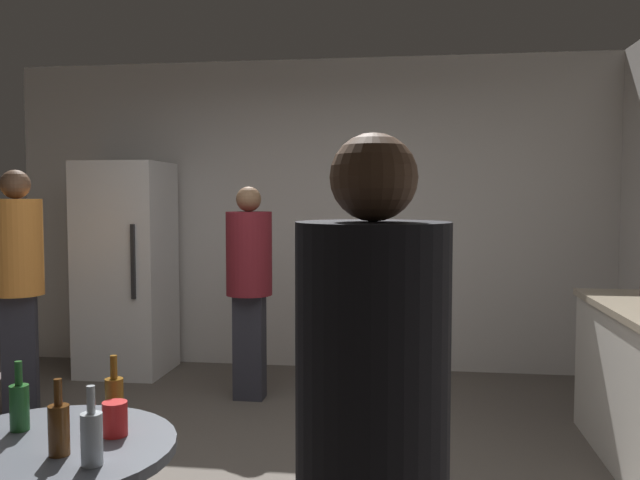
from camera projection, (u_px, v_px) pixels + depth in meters
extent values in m
cube|color=silver|center=(309.00, 215.00, 5.85)|extent=(5.32, 0.06, 2.70)
cube|color=white|center=(126.00, 268.00, 5.66)|extent=(0.70, 0.65, 1.80)
cube|color=#262628|center=(133.00, 262.00, 5.29)|extent=(0.03, 0.03, 0.60)
cylinder|color=#4C515B|center=(45.00, 451.00, 2.05)|extent=(0.80, 0.80, 0.03)
cylinder|color=#8C5919|center=(114.00, 400.00, 2.26)|extent=(0.06, 0.06, 0.15)
cylinder|color=#8C5919|center=(114.00, 367.00, 2.25)|extent=(0.02, 0.02, 0.08)
cylinder|color=#593314|center=(59.00, 430.00, 1.97)|extent=(0.06, 0.06, 0.15)
cylinder|color=#593314|center=(58.00, 392.00, 1.96)|extent=(0.02, 0.02, 0.08)
cylinder|color=#26662D|center=(20.00, 408.00, 2.18)|extent=(0.06, 0.06, 0.15)
cylinder|color=#26662D|center=(19.00, 373.00, 2.17)|extent=(0.02, 0.02, 0.08)
cylinder|color=silver|center=(92.00, 439.00, 1.90)|extent=(0.06, 0.06, 0.15)
cylinder|color=silver|center=(91.00, 400.00, 1.89)|extent=(0.02, 0.02, 0.08)
cylinder|color=red|center=(115.00, 419.00, 2.13)|extent=(0.08, 0.08, 0.11)
cube|color=#2D2D38|center=(20.00, 355.00, 4.58)|extent=(0.27, 0.24, 0.83)
cylinder|color=orange|center=(17.00, 247.00, 4.53)|extent=(0.45, 0.45, 0.66)
sphere|color=brown|center=(15.00, 184.00, 4.51)|extent=(0.20, 0.20, 0.20)
cube|color=#2D2D38|center=(250.00, 347.00, 4.94)|extent=(0.22, 0.17, 0.78)
cylinder|color=maroon|center=(249.00, 253.00, 4.90)|extent=(0.34, 0.34, 0.62)
sphere|color=#8C6647|center=(249.00, 199.00, 4.87)|extent=(0.19, 0.19, 0.19)
cylinder|color=black|center=(373.00, 367.00, 1.45)|extent=(0.47, 0.47, 0.64)
sphere|color=brown|center=(374.00, 177.00, 1.43)|extent=(0.19, 0.19, 0.19)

